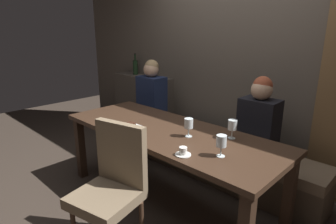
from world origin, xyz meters
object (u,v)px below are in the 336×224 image
(banquette_bench, at_px, (210,156))
(dessert_plate, at_px, (130,126))
(diner_bearded, at_px, (259,118))
(wine_glass_far_left, at_px, (221,142))
(wine_bottle_dark_red, at_px, (135,67))
(wine_glass_center_back, at_px, (232,126))
(diner_redhead, at_px, (152,92))
(wine_glass_far_right, at_px, (189,124))
(chair_near_side, at_px, (112,181))
(dining_table, at_px, (168,138))
(espresso_cup, at_px, (183,152))

(banquette_bench, xyz_separation_m, dessert_plate, (-0.29, -0.91, 0.53))
(diner_bearded, xyz_separation_m, dessert_plate, (-0.83, -0.93, -0.06))
(diner_bearded, height_order, wine_glass_far_left, diner_bearded)
(wine_bottle_dark_red, relative_size, wine_glass_center_back, 1.99)
(wine_glass_far_left, relative_size, wine_glass_center_back, 1.00)
(dessert_plate, bearing_deg, wine_bottle_dark_red, 138.86)
(wine_glass_center_back, bearing_deg, banquette_bench, 138.96)
(diner_redhead, distance_m, wine_glass_far_right, 1.42)
(diner_redhead, height_order, diner_bearded, diner_redhead)
(chair_near_side, distance_m, diner_bearded, 1.52)
(wine_glass_far_left, bearing_deg, banquette_bench, 128.98)
(diner_redhead, xyz_separation_m, dessert_plate, (0.69, -0.91, -0.08))
(dining_table, relative_size, wine_bottle_dark_red, 6.75)
(wine_glass_far_left, height_order, wine_glass_center_back, same)
(diner_redhead, height_order, wine_glass_center_back, diner_redhead)
(diner_bearded, height_order, espresso_cup, diner_bearded)
(wine_glass_center_back, relative_size, espresso_cup, 1.37)
(wine_glass_far_left, xyz_separation_m, dessert_plate, (-0.97, -0.07, -0.10))
(banquette_bench, bearing_deg, wine_glass_far_right, -70.06)
(diner_redhead, relative_size, wine_glass_far_left, 4.94)
(diner_redhead, bearing_deg, wine_bottle_dark_red, 154.86)
(wine_bottle_dark_red, bearing_deg, dessert_plate, -41.14)
(wine_glass_center_back, bearing_deg, wine_bottle_dark_red, 159.97)
(chair_near_side, xyz_separation_m, wine_glass_far_left, (0.54, 0.58, 0.29))
(banquette_bench, height_order, wine_glass_center_back, wine_glass_center_back)
(dining_table, height_order, diner_redhead, diner_redhead)
(banquette_bench, relative_size, espresso_cup, 20.83)
(wine_glass_center_back, xyz_separation_m, espresso_cup, (-0.08, -0.54, -0.09))
(dining_table, height_order, wine_bottle_dark_red, wine_bottle_dark_red)
(chair_near_side, relative_size, dessert_plate, 5.16)
(dining_table, distance_m, banquette_bench, 0.82)
(diner_bearded, relative_size, wine_glass_far_left, 4.66)
(wine_glass_far_right, bearing_deg, dining_table, -179.49)
(diner_redhead, height_order, espresso_cup, diner_redhead)
(diner_redhead, height_order, wine_bottle_dark_red, wine_bottle_dark_red)
(chair_near_side, xyz_separation_m, wine_glass_center_back, (0.41, 0.95, 0.29))
(banquette_bench, height_order, diner_bearded, diner_bearded)
(diner_redhead, xyz_separation_m, wine_glass_center_back, (1.53, -0.48, 0.02))
(banquette_bench, relative_size, wine_glass_far_right, 15.24)
(dining_table, bearing_deg, wine_bottle_dark_red, 148.68)
(dining_table, relative_size, diner_redhead, 2.72)
(diner_bearded, relative_size, wine_glass_center_back, 4.66)
(dining_table, distance_m, wine_bottle_dark_red, 2.08)
(espresso_cup, relative_size, dessert_plate, 0.63)
(diner_bearded, bearing_deg, dining_table, -126.92)
(wine_glass_far_left, relative_size, espresso_cup, 1.37)
(dining_table, distance_m, wine_glass_center_back, 0.62)
(diner_bearded, xyz_separation_m, wine_bottle_dark_red, (-2.28, 0.34, 0.26))
(wine_bottle_dark_red, height_order, wine_glass_center_back, wine_bottle_dark_red)
(banquette_bench, bearing_deg, wine_bottle_dark_red, 168.37)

